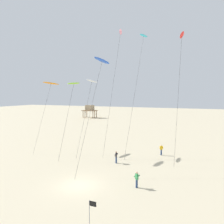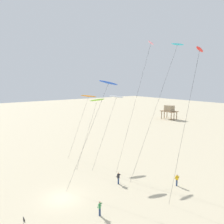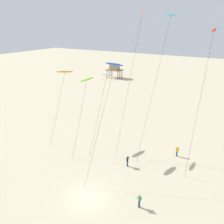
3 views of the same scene
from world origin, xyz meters
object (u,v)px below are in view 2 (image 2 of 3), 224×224
(kite_flyer_furthest, at_px, (100,208))
(marker_flag, at_px, (24,223))
(kite_blue, at_px, (108,84))
(kite_flyer_nearest, at_px, (177,180))
(stilt_house, at_px, (169,109))
(kite_white, at_px, (116,97))
(kite_orange, at_px, (88,96))
(kite_pink, at_px, (149,49))
(kite_cyan, at_px, (176,48))
(kite_lime, at_px, (97,100))
(kite_red, at_px, (199,55))
(kite_flyer_middle, at_px, (118,178))

(kite_flyer_furthest, height_order, marker_flag, marker_flag)
(kite_blue, distance_m, kite_flyer_nearest, 16.28)
(stilt_house, bearing_deg, kite_flyer_nearest, -49.92)
(kite_white, xyz_separation_m, marker_flag, (9.15, -17.72, -10.15))
(kite_white, bearing_deg, kite_flyer_nearest, 10.16)
(kite_orange, relative_size, kite_pink, 0.57)
(kite_white, bearing_deg, kite_cyan, 40.47)
(kite_white, height_order, kite_lime, kite_white)
(kite_orange, relative_size, kite_red, 0.64)
(kite_pink, height_order, stilt_house, kite_pink)
(kite_cyan, height_order, stilt_house, kite_cyan)
(kite_flyer_nearest, height_order, kite_flyer_furthest, same)
(kite_lime, relative_size, kite_flyer_middle, 6.88)
(kite_blue, xyz_separation_m, kite_red, (9.83, 5.93, 3.36))
(kite_flyer_middle, height_order, kite_flyer_furthest, same)
(kite_cyan, relative_size, kite_lime, 1.74)
(kite_lime, relative_size, kite_flyer_nearest, 6.88)
(kite_flyer_nearest, xyz_separation_m, kite_flyer_furthest, (-0.66, -12.28, 0.00))
(kite_white, relative_size, kite_flyer_middle, 7.24)
(kite_flyer_middle, relative_size, marker_flag, 0.80)
(kite_cyan, bearing_deg, stilt_house, 129.47)
(kite_white, distance_m, kite_orange, 7.59)
(kite_white, relative_size, kite_flyer_furthest, 7.24)
(kite_lime, bearing_deg, kite_red, 14.94)
(kite_flyer_nearest, relative_size, marker_flag, 0.80)
(kite_red, bearing_deg, kite_pink, 166.61)
(kite_white, distance_m, marker_flag, 22.37)
(kite_white, distance_m, stilt_house, 50.29)
(kite_blue, height_order, kite_lime, kite_blue)
(kite_orange, xyz_separation_m, kite_flyer_middle, (13.41, -3.28, -10.49))
(kite_red, distance_m, stilt_house, 58.00)
(kite_red, distance_m, kite_flyer_nearest, 16.65)
(kite_blue, bearing_deg, stilt_house, 120.03)
(kite_red, bearing_deg, kite_orange, -173.65)
(kite_pink, bearing_deg, kite_flyer_furthest, -63.81)
(kite_white, height_order, kite_orange, kite_white)
(kite_pink, height_order, kite_cyan, kite_pink)
(kite_flyer_middle, bearing_deg, kite_flyer_nearest, 49.49)
(kite_orange, height_order, kite_pink, kite_pink)
(kite_cyan, bearing_deg, kite_orange, -154.77)
(kite_white, xyz_separation_m, kite_cyan, (7.05, 6.01, 7.65))
(kite_white, bearing_deg, kite_pink, 48.87)
(kite_flyer_middle, xyz_separation_m, stilt_house, (-29.74, 47.69, 2.80))
(kite_pink, relative_size, marker_flag, 9.83)
(kite_pink, distance_m, kite_flyer_middle, 20.30)
(kite_white, height_order, kite_red, kite_red)
(kite_blue, distance_m, marker_flag, 18.99)
(kite_orange, xyz_separation_m, stilt_house, (-16.32, 44.41, -7.69))
(kite_white, bearing_deg, kite_flyer_furthest, -44.56)
(stilt_house, relative_size, marker_flag, 2.70)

